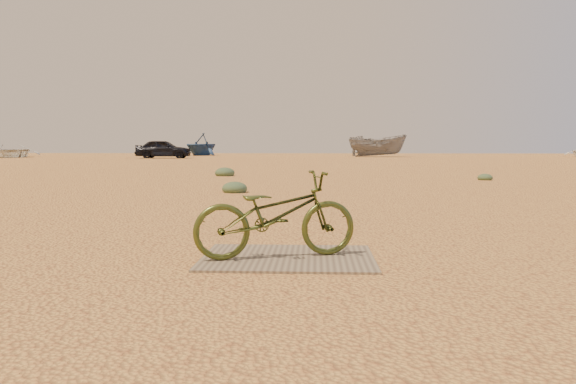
{
  "coord_description": "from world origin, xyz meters",
  "views": [
    {
      "loc": [
        -0.04,
        -4.81,
        1.09
      ],
      "look_at": [
        -0.3,
        0.42,
        0.64
      ],
      "focal_mm": 35.0,
      "sensor_mm": 36.0,
      "label": 1
    }
  ],
  "objects_px": {
    "bicycle": "(276,215)",
    "boat_mid_right": "(377,146)",
    "car": "(163,149)",
    "boat_near_left": "(11,151)",
    "plywood_board": "(288,258)",
    "boat_far_left": "(201,144)"
  },
  "relations": [
    {
      "from": "bicycle",
      "to": "boat_near_left",
      "type": "xyz_separation_m",
      "value": [
        -24.09,
        38.87,
        0.09
      ]
    },
    {
      "from": "plywood_board",
      "to": "car",
      "type": "bearing_deg",
      "value": 106.99
    },
    {
      "from": "boat_near_left",
      "to": "boat_mid_right",
      "type": "distance_m",
      "value": 29.86
    },
    {
      "from": "car",
      "to": "boat_mid_right",
      "type": "relative_size",
      "value": 0.86
    },
    {
      "from": "bicycle",
      "to": "boat_near_left",
      "type": "bearing_deg",
      "value": 14.33
    },
    {
      "from": "plywood_board",
      "to": "boat_near_left",
      "type": "bearing_deg",
      "value": 121.93
    },
    {
      "from": "plywood_board",
      "to": "boat_mid_right",
      "type": "xyz_separation_m",
      "value": [
        5.45,
        42.32,
        0.92
      ]
    },
    {
      "from": "boat_mid_right",
      "to": "boat_near_left",
      "type": "bearing_deg",
      "value": 98.98
    },
    {
      "from": "bicycle",
      "to": "boat_mid_right",
      "type": "xyz_separation_m",
      "value": [
        5.57,
        42.36,
        0.5
      ]
    },
    {
      "from": "bicycle",
      "to": "plywood_board",
      "type": "bearing_deg",
      "value": -87.1
    },
    {
      "from": "boat_near_left",
      "to": "boat_far_left",
      "type": "height_order",
      "value": "boat_far_left"
    },
    {
      "from": "boat_far_left",
      "to": "boat_mid_right",
      "type": "xyz_separation_m",
      "value": [
        15.84,
        -4.44,
        -0.12
      ]
    },
    {
      "from": "boat_mid_right",
      "to": "plywood_board",
      "type": "bearing_deg",
      "value": 174.92
    },
    {
      "from": "car",
      "to": "boat_near_left",
      "type": "xyz_separation_m",
      "value": [
        -12.92,
        1.91,
        -0.18
      ]
    },
    {
      "from": "plywood_board",
      "to": "boat_mid_right",
      "type": "height_order",
      "value": "boat_mid_right"
    },
    {
      "from": "bicycle",
      "to": "car",
      "type": "relative_size",
      "value": 0.37
    },
    {
      "from": "car",
      "to": "boat_mid_right",
      "type": "bearing_deg",
      "value": -73.86
    },
    {
      "from": "boat_near_left",
      "to": "boat_mid_right",
      "type": "xyz_separation_m",
      "value": [
        29.66,
        3.49,
        0.41
      ]
    },
    {
      "from": "plywood_board",
      "to": "boat_near_left",
      "type": "relative_size",
      "value": 0.32
    },
    {
      "from": "boat_near_left",
      "to": "plywood_board",
      "type": "bearing_deg",
      "value": -70.22
    },
    {
      "from": "car",
      "to": "bicycle",
      "type": "bearing_deg",
      "value": -164.93
    },
    {
      "from": "boat_far_left",
      "to": "plywood_board",
      "type": "bearing_deg",
      "value": -48.14
    }
  ]
}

